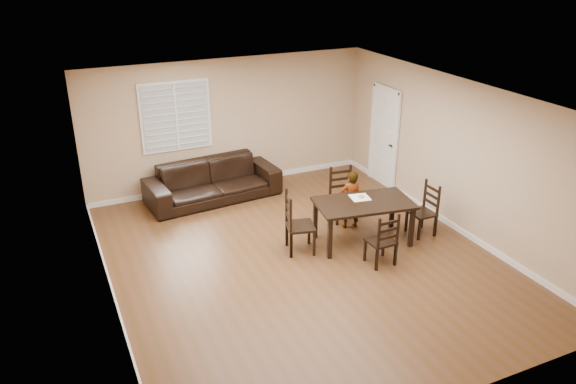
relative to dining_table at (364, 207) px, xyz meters
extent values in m
plane|color=#56311D|center=(-1.21, -0.10, -0.67)|extent=(7.00, 7.00, 0.00)
cube|color=tan|center=(-1.21, 3.40, 0.68)|extent=(6.00, 0.04, 2.70)
cube|color=tan|center=(-1.21, -3.60, 0.68)|extent=(6.00, 0.04, 2.70)
cube|color=tan|center=(-4.21, -0.10, 0.68)|extent=(0.04, 7.00, 2.70)
cube|color=tan|center=(1.79, -0.10, 0.68)|extent=(0.04, 7.00, 2.70)
cube|color=white|center=(-1.21, -0.10, 2.03)|extent=(6.00, 7.00, 0.04)
cube|color=white|center=(-2.31, 3.35, 0.98)|extent=(1.40, 0.08, 1.40)
cube|color=white|center=(1.76, 2.10, 0.35)|extent=(0.06, 0.94, 2.05)
cylinder|color=#332114|center=(1.73, 1.80, 0.28)|extent=(0.06, 0.06, 0.02)
cube|color=white|center=(-1.21, 3.38, -0.62)|extent=(6.00, 0.03, 0.10)
cube|color=white|center=(-4.19, -0.10, -0.62)|extent=(0.03, 7.00, 0.10)
cube|color=white|center=(1.78, -0.10, -0.62)|extent=(0.03, 7.00, 0.10)
cube|color=black|center=(0.00, 0.00, 0.07)|extent=(1.74, 1.15, 0.05)
cube|color=black|center=(-0.78, -0.26, -0.32)|extent=(0.08, 0.08, 0.72)
cube|color=black|center=(0.67, -0.48, -0.32)|extent=(0.08, 0.08, 0.72)
cube|color=black|center=(-0.67, 0.48, -0.32)|extent=(0.08, 0.08, 0.72)
cube|color=black|center=(0.78, 0.26, -0.32)|extent=(0.08, 0.08, 0.72)
cube|color=black|center=(0.14, 0.90, -0.24)|extent=(0.50, 0.47, 0.04)
cube|color=black|center=(0.16, 1.09, -0.17)|extent=(0.45, 0.09, 1.01)
cube|color=black|center=(-0.08, 0.74, -0.47)|extent=(0.04, 0.04, 0.41)
cube|color=black|center=(0.31, 0.70, -0.47)|extent=(0.04, 0.04, 0.41)
cube|color=black|center=(-0.04, 1.10, -0.47)|extent=(0.04, 0.04, 0.41)
cube|color=black|center=(0.35, 1.06, -0.47)|extent=(0.04, 0.04, 0.41)
cube|color=black|center=(-0.11, -0.73, -0.28)|extent=(0.42, 0.40, 0.04)
cube|color=black|center=(-0.11, -0.91, -0.21)|extent=(0.41, 0.05, 0.92)
cube|color=black|center=(0.06, -0.56, -0.49)|extent=(0.04, 0.04, 0.38)
cube|color=black|center=(-0.30, -0.57, -0.49)|extent=(0.04, 0.04, 0.38)
cube|color=black|center=(0.07, -0.89, -0.49)|extent=(0.04, 0.04, 0.38)
cube|color=black|center=(-0.29, -0.90, -0.49)|extent=(0.04, 0.04, 0.38)
cube|color=black|center=(-1.10, 0.17, -0.22)|extent=(0.55, 0.57, 0.04)
cube|color=black|center=(-1.30, 0.22, -0.14)|extent=(0.16, 0.47, 1.06)
cube|color=black|center=(-0.97, -0.08, -0.46)|extent=(0.05, 0.05, 0.43)
cube|color=black|center=(-0.87, 0.32, -0.46)|extent=(0.05, 0.05, 0.43)
cube|color=black|center=(-1.34, 0.02, -0.46)|extent=(0.05, 0.05, 0.43)
cube|color=black|center=(-1.24, 0.42, -0.46)|extent=(0.05, 0.05, 0.43)
cube|color=black|center=(1.10, -0.17, -0.26)|extent=(0.40, 0.43, 0.04)
cube|color=black|center=(1.28, -0.17, -0.20)|extent=(0.04, 0.43, 0.95)
cube|color=black|center=(0.93, 0.01, -0.48)|extent=(0.04, 0.04, 0.39)
cube|color=black|center=(0.93, -0.36, -0.48)|extent=(0.04, 0.04, 0.39)
cube|color=black|center=(1.27, 0.02, -0.48)|extent=(0.04, 0.04, 0.39)
cube|color=black|center=(1.28, -0.36, -0.48)|extent=(0.04, 0.04, 0.39)
imported|color=gray|center=(0.09, 0.58, -0.13)|extent=(0.43, 0.31, 1.09)
cube|color=beige|center=(0.03, 0.18, 0.09)|extent=(0.37, 0.37, 0.00)
torus|color=#BE7A44|center=(0.05, 0.18, 0.11)|extent=(0.11, 0.11, 0.03)
torus|color=silver|center=(0.05, 0.18, 0.12)|extent=(0.10, 0.10, 0.02)
imported|color=black|center=(-1.79, 2.81, -0.29)|extent=(2.74, 1.28, 0.77)
camera|label=1|loc=(-4.73, -7.29, 4.03)|focal=35.00mm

